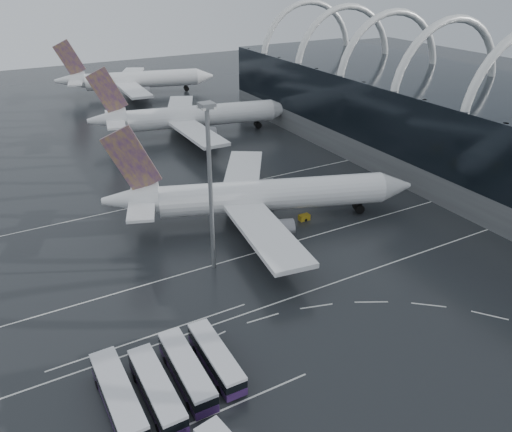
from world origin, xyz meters
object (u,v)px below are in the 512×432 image
bus_row_near_a (118,397)px  bus_row_near_d (216,358)px  floodlight_mast (210,170)px  airliner_main (258,197)px  gse_cart_belly_b (300,187)px  airliner_gate_c (134,80)px  bus_row_near_b (157,390)px  gse_cart_belly_c (304,217)px  gse_cart_belly_d (346,181)px  airliner_gate_b (191,117)px  gse_cart_belly_a (318,198)px  gse_cart_belly_e (275,186)px  bus_row_near_c (187,370)px

bus_row_near_a → bus_row_near_d: bus_row_near_a is taller
bus_row_near_d → floodlight_mast: 27.99m
airliner_main → gse_cart_belly_b: 18.16m
airliner_gate_c → bus_row_near_b: airliner_gate_c is taller
gse_cart_belly_c → bus_row_near_b: bearing=-143.8°
bus_row_near_d → gse_cart_belly_d: bearing=-51.7°
airliner_main → bus_row_near_b: size_ratio=4.57×
airliner_main → airliner_gate_b: airliner_gate_b is taller
bus_row_near_b → gse_cart_belly_d: bearing=-55.9°
airliner_gate_c → airliner_gate_b: bearing=-76.1°
floodlight_mast → bus_row_near_a: bearing=-135.0°
bus_row_near_d → gse_cart_belly_a: (39.39, 33.70, -1.03)m
gse_cart_belly_b → gse_cart_belly_d: (10.90, -2.46, 0.05)m
airliner_gate_c → floodlight_mast: floodlight_mast is taller
floodlight_mast → gse_cart_belly_c: (22.47, 6.59, -16.68)m
airliner_gate_c → bus_row_near_a: 152.70m
airliner_main → floodlight_mast: floodlight_mast is taller
gse_cart_belly_d → gse_cart_belly_e: 16.31m
airliner_gate_c → floodlight_mast: (-24.39, -123.81, 12.06)m
airliner_gate_b → gse_cart_belly_a: (5.70, -55.05, -4.57)m
gse_cart_belly_a → airliner_gate_c: bearing=92.8°
bus_row_near_d → bus_row_near_c: bearing=95.8°
airliner_gate_c → airliner_main: bearing=-80.9°
floodlight_mast → gse_cart_belly_e: (25.50, 22.54, -16.66)m
airliner_gate_c → bus_row_near_a: airliner_gate_c is taller
airliner_gate_b → airliner_main: bearing=-87.9°
airliner_main → bus_row_near_c: airliner_main is taller
gse_cart_belly_d → gse_cart_belly_a: bearing=-157.6°
gse_cart_belly_e → gse_cart_belly_c: bearing=-100.8°
gse_cart_belly_a → airliner_gate_b: bearing=95.9°
airliner_gate_b → bus_row_near_b: airliner_gate_b is taller
airliner_gate_b → bus_row_near_b: size_ratio=4.64×
airliner_main → bus_row_near_c: size_ratio=4.57×
bus_row_near_b → gse_cart_belly_d: 70.66m
airliner_gate_c → gse_cart_belly_e: airliner_gate_c is taller
bus_row_near_a → bus_row_near_b: size_ratio=1.06×
bus_row_near_a → gse_cart_belly_a: size_ratio=6.19×
airliner_main → airliner_gate_b: 57.40m
gse_cart_belly_c → gse_cart_belly_d: bearing=29.5°
gse_cart_belly_b → gse_cart_belly_d: size_ratio=0.93×
gse_cart_belly_b → gse_cart_belly_e: 5.41m
bus_row_near_d → airliner_gate_c: bearing=-12.0°
bus_row_near_a → gse_cart_belly_b: (51.67, 41.18, -1.24)m
bus_row_near_b → bus_row_near_d: (8.14, 1.49, -0.09)m
bus_row_near_c → gse_cart_belly_d: 66.59m
bus_row_near_d → gse_cart_belly_e: (34.97, 43.74, -1.04)m
airliner_main → gse_cart_belly_a: bearing=25.4°
bus_row_near_c → gse_cart_belly_a: 55.16m
bus_row_near_d → gse_cart_belly_c: 42.35m
bus_row_near_b → gse_cart_belly_a: bus_row_near_b is taller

